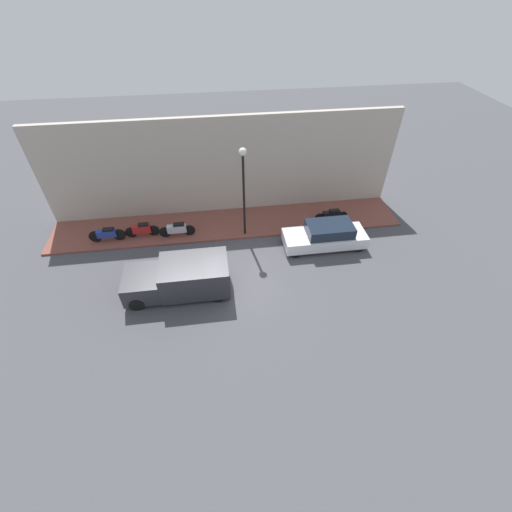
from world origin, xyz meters
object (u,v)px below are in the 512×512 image
delivery_van (179,278)px  motorcycle_red (142,229)px  motorcycle_black (332,215)px  motorcycle_blue (107,234)px  streetlamp (243,177)px  scooter_silver (177,229)px  parked_car (326,236)px

delivery_van → motorcycle_red: delivery_van is taller
motorcycle_black → motorcycle_blue: bearing=90.5°
motorcycle_red → delivery_van: bearing=-153.3°
motorcycle_black → streetlamp: (-0.47, 5.07, 3.04)m
motorcycle_blue → delivery_van: bearing=-136.1°
streetlamp → scooter_silver: bearing=85.4°
scooter_silver → motorcycle_black: bearing=-88.8°
streetlamp → parked_car: bearing=-109.8°
delivery_van → motorcycle_red: 4.80m
motorcycle_red → scooter_silver: bearing=-96.9°
scooter_silver → delivery_van: bearing=-176.2°
motorcycle_black → parked_car: bearing=154.1°
delivery_van → scooter_silver: 4.07m
motorcycle_blue → streetlamp: streetlamp is taller
motorcycle_red → motorcycle_blue: bearing=94.9°
motorcycle_red → motorcycle_blue: (-0.15, 1.81, 0.00)m
motorcycle_red → scooter_silver: motorcycle_red is taller
delivery_van → motorcycle_blue: bearing=43.9°
motorcycle_black → motorcycle_blue: size_ratio=1.02×
parked_car → delivery_van: size_ratio=0.92×
motorcycle_black → streetlamp: 5.93m
parked_car → scooter_silver: bearing=77.1°
parked_car → motorcycle_black: 2.18m
motorcycle_red → streetlamp: 6.34m
scooter_silver → streetlamp: streetlamp is taller
motorcycle_blue → scooter_silver: bearing=-91.1°
motorcycle_red → streetlamp: size_ratio=0.37×
delivery_van → motorcycle_blue: (4.12, 3.96, -0.28)m
parked_car → scooter_silver: parked_car is taller
delivery_van → motorcycle_blue: 5.73m
motorcycle_red → streetlamp: bearing=-95.4°
motorcycle_red → parked_car: bearing=-101.7°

